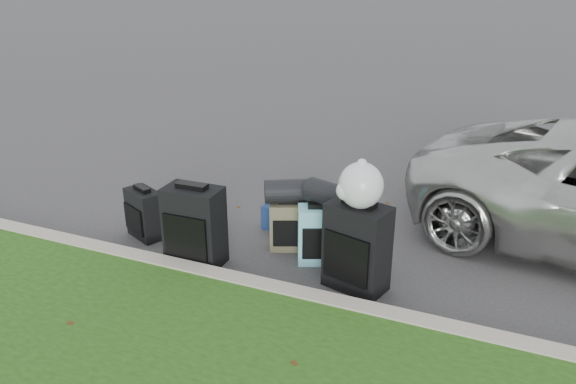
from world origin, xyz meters
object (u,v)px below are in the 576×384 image
at_px(suitcase_small_black, 145,214).
at_px(suitcase_olive, 288,226).
at_px(suitcase_large_black_right, 357,247).
at_px(suitcase_large_black_left, 195,226).
at_px(suitcase_teal, 319,235).
at_px(tote_green, 193,214).
at_px(tote_navy, 275,217).

distance_m(suitcase_small_black, suitcase_olive, 1.62).
bearing_deg(suitcase_large_black_right, suitcase_large_black_left, -158.36).
relative_size(suitcase_small_black, suitcase_large_black_left, 0.67).
xyz_separation_m(suitcase_large_black_left, suitcase_olive, (0.74, 0.65, -0.15)).
bearing_deg(suitcase_olive, suitcase_large_black_left, -161.55).
bearing_deg(suitcase_teal, suitcase_large_black_left, -179.40).
height_order(suitcase_olive, suitcase_large_black_right, suitcase_large_black_right).
relative_size(suitcase_teal, suitcase_large_black_right, 0.71).
distance_m(suitcase_olive, tote_green, 1.19).
relative_size(suitcase_small_black, suitcase_teal, 0.92).
height_order(suitcase_large_black_right, tote_green, suitcase_large_black_right).
distance_m(suitcase_olive, tote_navy, 0.52).
distance_m(suitcase_large_black_left, suitcase_large_black_right, 1.65).
bearing_deg(suitcase_large_black_right, tote_green, -177.77).
bearing_deg(suitcase_teal, suitcase_olive, 136.89).
xyz_separation_m(suitcase_small_black, suitcase_large_black_right, (2.47, -0.12, 0.15)).
relative_size(suitcase_small_black, tote_green, 1.48).
height_order(suitcase_teal, suitcase_large_black_right, suitcase_large_black_right).
bearing_deg(suitcase_olive, tote_green, 156.33).
bearing_deg(suitcase_large_black_right, suitcase_teal, 161.51).
xyz_separation_m(suitcase_small_black, suitcase_teal, (1.98, 0.22, 0.02)).
distance_m(suitcase_large_black_left, tote_navy, 1.16).
xyz_separation_m(suitcase_small_black, tote_navy, (1.25, 0.75, -0.13)).
bearing_deg(suitcase_olive, tote_navy, 106.73).
distance_m(suitcase_olive, suitcase_teal, 0.43).
height_order(suitcase_small_black, tote_navy, suitcase_small_black).
distance_m(suitcase_small_black, suitcase_teal, 1.99).
bearing_deg(tote_navy, tote_green, -151.65).
relative_size(suitcase_small_black, tote_navy, 1.94).
xyz_separation_m(suitcase_large_black_left, suitcase_large_black_right, (1.64, 0.17, 0.01)).
height_order(suitcase_small_black, suitcase_teal, suitcase_teal).
xyz_separation_m(tote_green, tote_navy, (0.87, 0.38, -0.04)).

